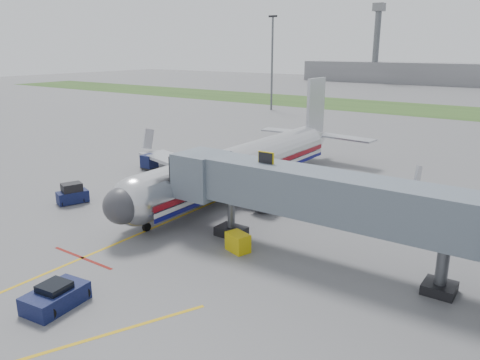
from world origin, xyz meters
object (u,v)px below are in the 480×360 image
Objects in this scene: airliner at (243,164)px; pushback_tug at (56,297)px; baggage_tug at (72,194)px; belt_loader at (196,191)px; ramp_worker at (205,180)px.

pushback_tug is at bearing -80.53° from airliner.
airliner is 16.30m from baggage_tug.
belt_loader reaches higher than pushback_tug.
belt_loader is (-6.49, 19.65, -0.05)m from pushback_tug.
belt_loader reaches higher than ramp_worker.
airliner reaches higher than pushback_tug.
pushback_tug is 1.18× the size of baggage_tug.
pushback_tug is at bearing -71.71° from belt_loader.
ramp_worker is (-1.07, 2.70, 0.28)m from belt_loader.
belt_loader reaches higher than baggage_tug.
baggage_tug is at bearing -130.33° from airliner.
baggage_tug is at bearing -179.17° from ramp_worker.
baggage_tug reaches higher than ramp_worker.
airliner reaches higher than baggage_tug.
baggage_tug is 1.85× the size of ramp_worker.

